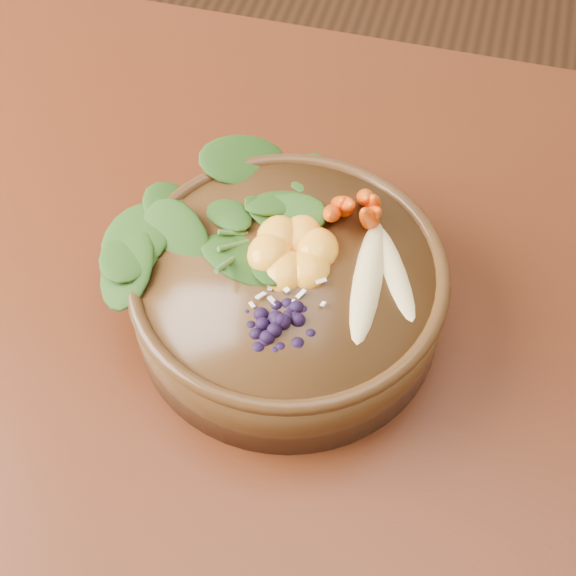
% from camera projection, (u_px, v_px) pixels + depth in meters
% --- Properties ---
extents(ground, '(4.00, 4.00, 0.00)m').
position_uv_depth(ground, '(399.00, 575.00, 1.39)').
color(ground, '#381E0F').
rests_on(ground, ground).
extents(dining_table, '(1.60, 0.90, 0.75)m').
position_uv_depth(dining_table, '(468.00, 390.00, 0.86)').
color(dining_table, '#331C0C').
rests_on(dining_table, ground).
extents(stoneware_bowl, '(0.33, 0.33, 0.08)m').
position_uv_depth(stoneware_bowl, '(288.00, 294.00, 0.77)').
color(stoneware_bowl, '#4A2C13').
rests_on(stoneware_bowl, dining_table).
extents(kale_heap, '(0.22, 0.20, 0.05)m').
position_uv_depth(kale_heap, '(249.00, 198.00, 0.76)').
color(kale_heap, '#284E17').
rests_on(kale_heap, stoneware_bowl).
extents(carrot_cluster, '(0.07, 0.07, 0.08)m').
position_uv_depth(carrot_cluster, '(357.00, 181.00, 0.75)').
color(carrot_cluster, '#E64208').
rests_on(carrot_cluster, stoneware_bowl).
extents(banana_halves, '(0.09, 0.17, 0.03)m').
position_uv_depth(banana_halves, '(383.00, 266.00, 0.73)').
color(banana_halves, '#E0CC84').
rests_on(banana_halves, stoneware_bowl).
extents(mandarin_cluster, '(0.10, 0.10, 0.03)m').
position_uv_depth(mandarin_cluster, '(293.00, 242.00, 0.74)').
color(mandarin_cluster, '#FDA024').
rests_on(mandarin_cluster, stoneware_bowl).
extents(blueberry_pile, '(0.15, 0.12, 0.04)m').
position_uv_depth(blueberry_pile, '(281.00, 311.00, 0.69)').
color(blueberry_pile, black).
rests_on(blueberry_pile, stoneware_bowl).
extents(coconut_flakes, '(0.10, 0.08, 0.01)m').
position_uv_depth(coconut_flakes, '(287.00, 284.00, 0.73)').
color(coconut_flakes, white).
rests_on(coconut_flakes, stoneware_bowl).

